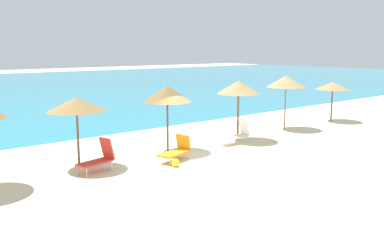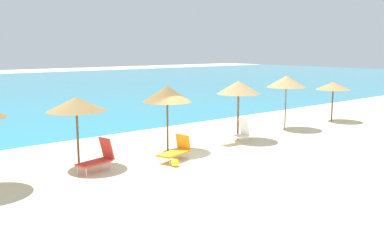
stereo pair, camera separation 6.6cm
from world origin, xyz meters
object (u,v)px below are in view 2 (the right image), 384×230
beach_umbrella_2 (76,104)px  beach_ball (175,163)px  beach_umbrella_4 (239,88)px  lounge_chair_3 (176,150)px  beach_umbrella_3 (167,94)px  beach_umbrella_6 (333,86)px  beach_umbrella_5 (286,82)px  lounge_chair_2 (236,134)px  lounge_chair_1 (99,158)px

beach_umbrella_2 → beach_ball: beach_umbrella_2 is taller
beach_umbrella_4 → lounge_chair_3: beach_umbrella_4 is taller
beach_umbrella_3 → beach_ball: (-1.26, -2.22, -2.38)m
beach_umbrella_2 → lounge_chair_3: size_ratio=1.66×
beach_umbrella_3 → lounge_chair_3: 2.67m
beach_umbrella_6 → lounge_chair_3: (-13.16, -1.33, -1.76)m
beach_umbrella_3 → beach_umbrella_6: (12.50, -0.17, -0.35)m
beach_umbrella_3 → beach_ball: 3.49m
beach_ball → beach_umbrella_3: bearing=60.4°
beach_umbrella_2 → beach_umbrella_3: beach_umbrella_3 is taller
beach_umbrella_5 → lounge_chair_2: size_ratio=1.87×
beach_umbrella_6 → lounge_chair_1: 16.40m
beach_umbrella_2 → beach_umbrella_6: (16.63, -0.25, -0.23)m
lounge_chair_2 → beach_ball: bearing=110.5°
beach_umbrella_4 → lounge_chair_2: (-0.61, -0.52, -2.14)m
beach_umbrella_6 → lounge_chair_3: beach_umbrella_6 is taller
beach_umbrella_5 → beach_ball: 10.03m
beach_umbrella_6 → lounge_chair_3: size_ratio=1.50×
beach_umbrella_2 → lounge_chair_2: size_ratio=1.68×
lounge_chair_1 → lounge_chair_3: (3.13, -0.58, -0.09)m
beach_umbrella_3 → beach_umbrella_4: bearing=-5.1°
beach_umbrella_2 → beach_umbrella_4: (8.14, -0.44, 0.19)m
lounge_chair_1 → lounge_chair_3: lounge_chair_1 is taller
lounge_chair_3 → beach_ball: lounge_chair_3 is taller
lounge_chair_1 → lounge_chair_2: lounge_chair_1 is taller
beach_umbrella_4 → beach_umbrella_3: bearing=174.9°
beach_umbrella_2 → lounge_chair_3: 4.30m
lounge_chair_1 → beach_ball: (2.53, -1.31, -0.36)m
lounge_chair_3 → beach_umbrella_4: bearing=-92.7°
beach_umbrella_2 → beach_umbrella_5: 12.31m
beach_umbrella_4 → lounge_chair_1: 8.10m
lounge_chair_2 → lounge_chair_3: (-4.06, -0.62, -0.04)m
beach_umbrella_2 → beach_umbrella_4: bearing=-3.1°
beach_umbrella_2 → beach_ball: (2.87, -2.31, -2.26)m
beach_umbrella_3 → beach_umbrella_6: size_ratio=1.19×
beach_umbrella_4 → lounge_chair_2: 2.29m
beach_umbrella_2 → lounge_chair_1: size_ratio=1.81×
beach_umbrella_4 → beach_ball: (-5.27, -1.86, -2.44)m
beach_umbrella_5 → lounge_chair_3: 9.25m
lounge_chair_3 → beach_ball: bearing=124.1°
lounge_chair_2 → beach_ball: size_ratio=5.22×
beach_umbrella_2 → beach_umbrella_3: bearing=-1.2°
beach_ball → beach_umbrella_2: bearing=141.2°
beach_umbrella_3 → beach_ball: beach_umbrella_3 is taller
beach_umbrella_4 → beach_umbrella_5: 4.19m
lounge_chair_2 → beach_ball: (-4.66, -1.34, -0.30)m
beach_umbrella_3 → lounge_chair_3: bearing=-113.9°
beach_ball → beach_umbrella_4: bearing=19.5°
beach_umbrella_5 → beach_umbrella_6: 4.35m
beach_umbrella_5 → beach_umbrella_6: size_ratio=1.23×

